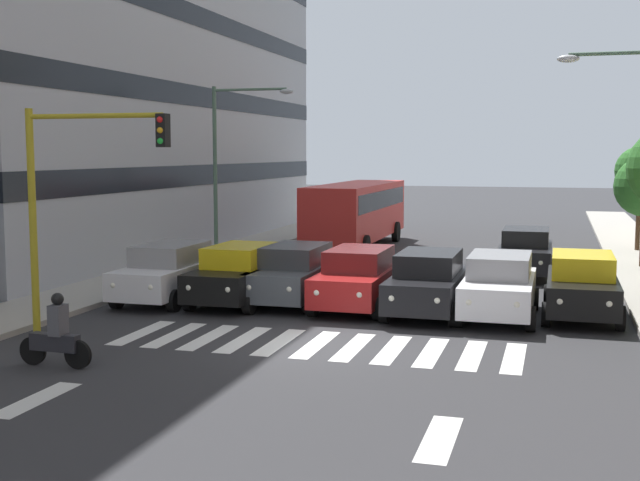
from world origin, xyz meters
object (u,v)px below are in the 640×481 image
street_lamp_right (229,153)px  street_tree_3 (640,171)px  car_4 (294,274)px  car_2 (428,282)px  car_3 (358,278)px  car_0 (582,285)px  traffic_light_gantry (69,186)px  bus_behind_traffic (357,208)px  car_1 (499,286)px  motorcycle_with_rider (56,336)px  car_6 (169,272)px  car_5 (239,274)px  car_row2_0 (526,252)px

street_lamp_right → street_tree_3: (-16.05, -8.08, -0.82)m
street_tree_3 → car_4: bearing=55.3°
car_2 → car_3: same height
car_0 → car_3: 6.13m
traffic_light_gantry → bus_behind_traffic: bearing=-96.3°
car_4 → street_lamp_right: size_ratio=0.64×
car_1 → car_2: 1.92m
car_2 → motorcycle_with_rider: bearing=49.7°
car_1 → car_6: 9.70m
traffic_light_gantry → car_5: bearing=-112.7°
car_2 → car_3: (2.04, -0.26, 0.00)m
car_row2_0 → car_5: bearing=44.8°
bus_behind_traffic → car_0: bearing=124.5°
traffic_light_gantry → street_tree_3: size_ratio=1.20×
car_2 → traffic_light_gantry: size_ratio=0.81×
car_3 → car_4: (2.01, -0.30, 0.00)m
car_0 → motorcycle_with_rider: bearing=38.5°
car_2 → car_5: same height
car_0 → car_2: 4.13m
car_0 → car_2: (4.07, 0.71, 0.00)m
car_2 → car_4: same height
car_1 → motorcycle_with_rider: 11.49m
car_row2_0 → car_1: bearing=87.2°
car_0 → traffic_light_gantry: (11.87, 5.92, 2.77)m
bus_behind_traffic → motorcycle_with_rider: bearing=87.6°
car_3 → car_6: bearing=4.3°
car_1 → traffic_light_gantry: traffic_light_gantry is taller
car_0 → car_1: size_ratio=1.00×
street_lamp_right → traffic_light_gantry: bearing=96.2°
car_1 → car_4: (5.97, -0.56, 0.00)m
car_3 → car_6: (5.73, 0.43, 0.00)m
car_4 → car_5: size_ratio=1.00×
traffic_light_gantry → street_tree_3: 25.93m
car_6 → motorcycle_with_rider: size_ratio=2.61×
car_2 → motorcycle_with_rider: 10.15m
motorcycle_with_rider → traffic_light_gantry: traffic_light_gantry is taller
car_4 → bus_behind_traffic: 14.33m
car_4 → street_lamp_right: (5.20, -7.58, 3.55)m
bus_behind_traffic → traffic_light_gantry: traffic_light_gantry is taller
car_row2_0 → motorcycle_with_rider: 17.99m
car_row2_0 → car_3: bearing=60.4°
car_row2_0 → street_tree_3: size_ratio=0.97×
car_0 → traffic_light_gantry: size_ratio=0.81×
motorcycle_with_rider → street_tree_3: (-13.37, -23.96, 2.98)m
street_lamp_right → bus_behind_traffic: bearing=-118.8°
car_2 → car_5: 5.61m
car_6 → car_row2_0: (-10.09, -8.09, 0.00)m
street_tree_3 → car_2: bearing=67.3°
bus_behind_traffic → street_tree_3: size_ratio=2.29×
car_row2_0 → traffic_light_gantry: traffic_light_gantry is taller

